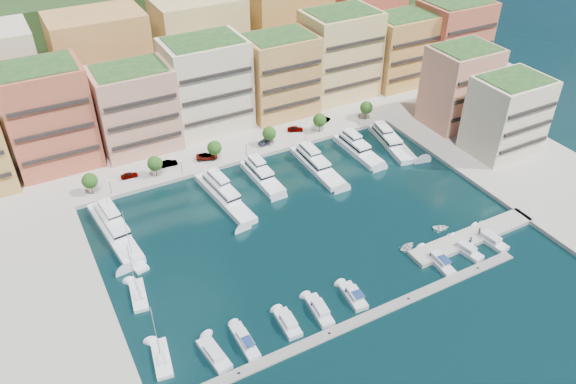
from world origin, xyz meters
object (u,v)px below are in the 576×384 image
(cruiser_0, at_px, (214,354))
(car_0, at_px, (129,175))
(tender_0, at_px, (408,247))
(yacht_5, at_px, (357,148))
(tree_1, at_px, (155,164))
(car_1, at_px, (169,163))
(sailboat_2, at_px, (133,260))
(sailboat_1, at_px, (139,296))
(lamppost_2, at_px, (246,147))
(tree_5, at_px, (366,108))
(cruiser_7, at_px, (438,261))
(car_4, at_px, (295,129))
(yacht_0, at_px, (113,228))
(cruiser_9, at_px, (489,240))
(tender_1, at_px, (449,235))
(yacht_2, at_px, (223,194))
(yacht_4, at_px, (316,164))
(cruiser_8, at_px, (465,250))
(car_3, at_px, (266,141))
(lamppost_0, at_px, (110,184))
(sailboat_0, at_px, (162,359))
(cruiser_2, at_px, (288,324))
(car_5, at_px, (323,120))
(tree_2, at_px, (214,148))
(tree_3, at_px, (269,133))
(cruiser_3, at_px, (319,310))
(yacht_3, at_px, (261,175))
(tender_3, at_px, (481,222))
(cruiser_4, at_px, (353,296))
(person_1, at_px, (479,231))
(lamppost_4, at_px, (359,117))
(cruiser_1, at_px, (245,342))
(tender_2, at_px, (441,228))
(tree_4, at_px, (320,120))
(person_0, at_px, (471,240))
(lamppost_3, at_px, (305,131))
(car_2, at_px, (207,156))

(cruiser_0, distance_m, car_0, 60.75)
(tender_0, bearing_deg, yacht_5, -35.75)
(tree_1, bearing_deg, car_1, 36.23)
(sailboat_2, bearing_deg, sailboat_1, -99.44)
(lamppost_2, xyz_separation_m, yacht_5, (28.18, -10.58, -2.62))
(tree_5, height_order, cruiser_7, tree_5)
(yacht_5, xyz_separation_m, car_4, (-10.10, 16.42, 0.55))
(yacht_0, xyz_separation_m, cruiser_9, (71.44, -42.30, -0.66))
(tender_1, bearing_deg, sailboat_2, 66.87)
(yacht_2, bearing_deg, yacht_4, 2.01)
(cruiser_8, height_order, car_3, car_3)
(lamppost_0, height_order, sailboat_0, sailboat_0)
(cruiser_2, height_order, car_5, car_5)
(sailboat_2, bearing_deg, tree_1, 62.73)
(tree_2, relative_size, car_1, 1.25)
(tree_3, xyz_separation_m, cruiser_9, (24.46, -58.10, -4.20))
(tree_5, relative_size, cruiser_3, 0.67)
(sailboat_2, bearing_deg, yacht_3, 21.64)
(tree_1, bearing_deg, yacht_4, -20.76)
(tree_3, xyz_separation_m, yacht_2, (-20.44, -15.43, -3.53))
(tender_0, height_order, tender_3, tender_0)
(tree_3, distance_m, cruiser_4, 59.30)
(tender_3, distance_m, person_1, 5.78)
(lamppost_4, bearing_deg, tender_1, -101.14)
(sailboat_1, distance_m, tender_0, 56.78)
(cruiser_1, height_order, tender_2, cruiser_1)
(cruiser_8, relative_size, car_5, 1.70)
(tree_4, distance_m, tender_1, 52.72)
(cruiser_3, bearing_deg, person_0, 1.17)
(tree_5, xyz_separation_m, cruiser_3, (-50.84, -58.09, -4.20))
(car_0, bearing_deg, yacht_2, -131.10)
(tree_1, xyz_separation_m, car_5, (51.71, 3.89, -2.92))
(lamppost_3, distance_m, tender_3, 53.33)
(cruiser_8, height_order, tender_3, cruiser_8)
(car_0, bearing_deg, tree_2, -92.42)
(yacht_2, bearing_deg, lamppost_4, 15.16)
(cruiser_1, height_order, car_2, car_2)
(cruiser_4, xyz_separation_m, cruiser_9, (35.60, 0.00, -0.02))
(cruiser_8, bearing_deg, cruiser_7, -179.76)
(tree_5, relative_size, tender_1, 3.80)
(tree_3, relative_size, cruiser_1, 0.65)
(lamppost_0, bearing_deg, tender_2, -37.46)
(lamppost_0, xyz_separation_m, lamppost_4, (72.00, 0.00, 0.00))
(cruiser_2, bearing_deg, yacht_2, 83.11)
(cruiser_0, xyz_separation_m, tender_3, (67.87, 5.59, -0.15))
(tree_4, relative_size, sailboat_2, 0.43)
(cruiser_9, xyz_separation_m, car_0, (-62.70, 60.71, 1.17))
(car_2, bearing_deg, tree_3, -74.03)
(tree_5, height_order, car_4, tree_5)
(yacht_5, distance_m, tender_0, 40.65)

